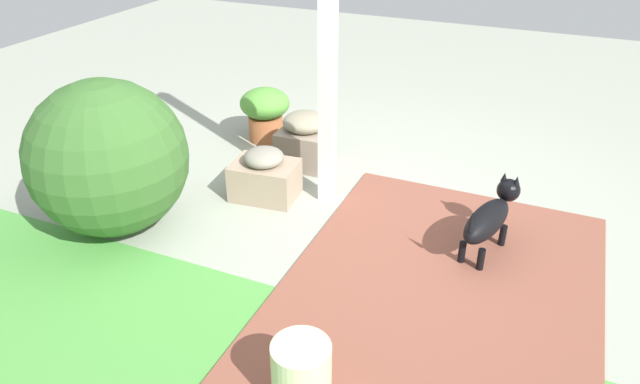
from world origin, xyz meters
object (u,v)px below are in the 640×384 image
ceramic_urn (301,375)px  stone_planter_nearest (305,139)px  round_shrub (108,158)px  dog (490,217)px  terracotta_pot_broad (265,111)px  stone_planter_near (265,176)px  porch_pillar (328,30)px

ceramic_urn → stone_planter_nearest: bearing=-65.7°
round_shrub → dog: 2.50m
terracotta_pot_broad → dog: 2.37m
round_shrub → ceramic_urn: (-1.81, 0.89, -0.35)m
stone_planter_nearest → ceramic_urn: bearing=114.3°
round_shrub → terracotta_pot_broad: size_ratio=2.17×
ceramic_urn → dog: bearing=-110.1°
stone_planter_near → terracotta_pot_broad: (0.49, -0.94, 0.10)m
round_shrub → ceramic_urn: 2.05m
stone_planter_nearest → ceramic_urn: size_ratio=1.28×
stone_planter_near → round_shrub: bearing=45.8°
terracotta_pot_broad → ceramic_urn: 3.03m
terracotta_pot_broad → ceramic_urn: (-1.57, 2.59, -0.10)m
dog → ceramic_urn: dog is taller
porch_pillar → ceramic_urn: size_ratio=7.14×
round_shrub → terracotta_pot_broad: 1.73m
stone_planter_nearest → terracotta_pot_broad: bearing=-29.5°
porch_pillar → round_shrub: (1.18, 0.92, -0.74)m
round_shrub → ceramic_urn: size_ratio=2.95×
stone_planter_near → terracotta_pot_broad: 1.06m
terracotta_pot_broad → ceramic_urn: terracotta_pot_broad is taller
terracotta_pot_broad → dog: bearing=154.8°
porch_pillar → stone_planter_nearest: 1.22m
stone_planter_near → ceramic_urn: 1.97m
porch_pillar → stone_planter_nearest: porch_pillar is taller
porch_pillar → stone_planter_nearest: size_ratio=5.57×
stone_planter_near → dog: (-1.65, 0.07, 0.09)m
stone_planter_nearest → dog: (-1.61, 0.71, 0.05)m
stone_planter_nearest → terracotta_pot_broad: terracotta_pot_broad is taller
stone_planter_nearest → round_shrub: size_ratio=0.43×
round_shrub → dog: (-2.39, -0.69, -0.26)m
stone_planter_nearest → dog: size_ratio=0.68×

